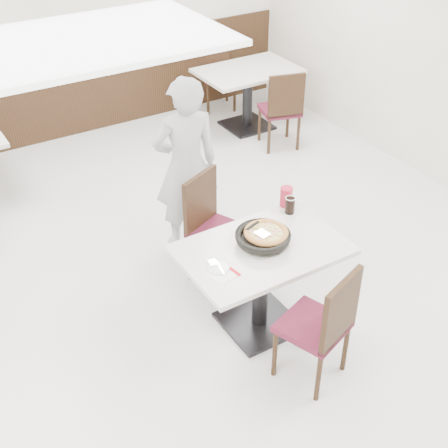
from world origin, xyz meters
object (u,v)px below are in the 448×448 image
chair_far (219,231)px  side_plate (218,268)px  chair_near (313,323)px  pizza (266,235)px  pizza_pan (263,239)px  bg_table_right (247,99)px  main_table (260,287)px  diner_person (186,166)px  bg_chair_right_far (218,74)px  cola_glass (290,206)px  bg_chair_right_near (280,108)px  red_cup (286,197)px

chair_far → side_plate: size_ratio=6.00×
chair_near → pizza: size_ratio=3.33×
chair_near → pizza_pan: chair_near is taller
pizza_pan → bg_table_right: (1.87, 3.03, -0.42)m
main_table → diner_person: bearing=87.2°
bg_chair_right_far → chair_far: bearing=74.6°
pizza_pan → bg_chair_right_far: 4.18m
diner_person → cola_glass: bearing=121.3°
cola_glass → bg_chair_right_far: size_ratio=0.14×
side_plate → bg_chair_right_near: bg_chair_right_near is taller
side_plate → cola_glass: (0.85, 0.31, 0.06)m
pizza → red_cup: (0.42, 0.32, 0.02)m
diner_person → bg_table_right: diner_person is taller
cola_glass → red_cup: 0.11m
main_table → diner_person: diner_person is taller
bg_chair_right_far → chair_near: bearing=82.4°
chair_near → bg_table_right: (1.88, 3.67, -0.10)m
side_plate → bg_chair_right_far: 4.46m
chair_far → bg_chair_right_far: same height
pizza_pan → bg_chair_right_near: size_ratio=0.41×
diner_person → pizza: bearing=100.4°
diner_person → chair_far: bearing=98.6°
chair_far → bg_chair_right_near: (1.89, 1.76, 0.00)m
cola_glass → pizza: bearing=-150.0°
pizza_pan → diner_person: diner_person is taller
chair_far → diner_person: diner_person is taller
red_cup → bg_table_right: red_cup is taller
bg_chair_right_far → diner_person: bearing=69.4°
diner_person → bg_chair_right_far: bearing=-115.9°
side_plate → bg_chair_right_far: bg_chair_right_far is taller
chair_near → diner_person: (0.04, 1.87, 0.34)m
red_cup → pizza_pan: bearing=-143.7°
chair_far → red_cup: bearing=120.8°
main_table → pizza: bearing=37.0°
cola_glass → pizza_pan: bearing=-151.1°
bg_chair_right_far → main_table: bearing=78.9°
red_cup → diner_person: (-0.42, 0.89, -0.02)m
chair_far → bg_chair_right_far: 3.59m
bg_table_right → pizza: bearing=-121.3°
bg_chair_right_near → bg_chair_right_far: 1.32m
diner_person → bg_table_right: 2.61m
main_table → diner_person: size_ratio=0.74×
red_cup → bg_table_right: 3.08m
main_table → cola_glass: bearing=31.1°
chair_far → bg_chair_right_far: bearing=-144.7°
main_table → chair_far: (0.05, 0.68, 0.10)m
red_cup → diner_person: diner_person is taller
main_table → bg_chair_right_near: bearing=51.6°
chair_far → bg_table_right: bearing=-151.7°
cola_glass → chair_far: bearing=133.9°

